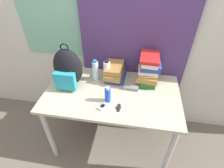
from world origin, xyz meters
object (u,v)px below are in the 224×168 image
Objects in this scene: sunscreen_bottle at (108,95)px; sunglasses_case at (131,88)px; backpack at (68,69)px; wristwatch at (119,108)px; book_stack_left at (115,72)px; water_bottle at (96,71)px; book_stack_center at (149,70)px; cell_phone at (103,106)px; sports_bottle at (107,71)px.

sunscreen_bottle reaches higher than sunglasses_case.
wristwatch is at bearing -24.91° from backpack.
book_stack_left reaches higher than wristwatch.
water_bottle is at bearing 128.38° from wristwatch.
book_stack_center reaches higher than cell_phone.
book_stack_left is 0.45m from wristwatch.
water_bottle is 0.99× the size of sports_bottle.
sports_bottle is at bearing 114.81° from wristwatch.
book_stack_left is 0.20m from water_bottle.
backpack reaches higher than sunglasses_case.
backpack is 4.79× the size of wristwatch.
sunglasses_case is 0.29m from wristwatch.
sunglasses_case is (0.38, -0.10, -0.09)m from water_bottle.
book_stack_left is 3.01× the size of wristwatch.
book_stack_center is 0.42m from sports_bottle.
book_stack_left is at bearing 85.20° from cell_phone.
backpack is at bearing -158.98° from sports_bottle.
sunglasses_case is at bearing 51.82° from cell_phone.
cell_phone is at bearing -94.80° from book_stack_left.
book_stack_left reaches higher than sunglasses_case.
water_bottle is 1.43× the size of sunscreen_bottle.
book_stack_center is at bearing 5.14° from sports_bottle.
book_stack_center is 0.50m from sunscreen_bottle.
water_bottle is (-0.19, -0.06, 0.03)m from book_stack_left.
water_bottle is at bearing -172.99° from sports_bottle.
sunscreen_bottle reaches higher than cell_phone.
book_stack_left is at bearing 88.86° from sunscreen_bottle.
wristwatch is (0.11, -0.07, -0.07)m from sunscreen_bottle.
book_stack_center is 0.60m from cell_phone.
cell_phone is at bearing -174.80° from wristwatch.
backpack reaches higher than wristwatch.
water_bottle is at bearing 165.56° from sunglasses_case.
sports_bottle is 0.42m from cell_phone.
sports_bottle is at bearing 21.02° from backpack.
sunglasses_case is (0.26, -0.11, -0.10)m from sports_bottle.
sports_bottle is 0.32m from sunscreen_bottle.
sunscreen_bottle is at bearing -22.62° from backpack.
backpack is 4.14× the size of cell_phone.
book_stack_center is 1.88× the size of sunscreen_bottle.
water_bottle is 0.40m from sunglasses_case.
sunscreen_bottle is 1.52× the size of cell_phone.
backpack is at bearing -157.07° from book_stack_left.
wristwatch is (0.29, -0.37, -0.11)m from water_bottle.
sunscreen_bottle is 0.15m from wristwatch.
backpack reaches higher than book_stack_center.
book_stack_left is 2.60× the size of cell_phone.
sunglasses_case is at bearing 2.35° from backpack.
water_bottle is (-0.54, -0.05, -0.04)m from book_stack_center.
backpack reaches higher than sports_bottle.
cell_phone is 0.37m from sunglasses_case.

